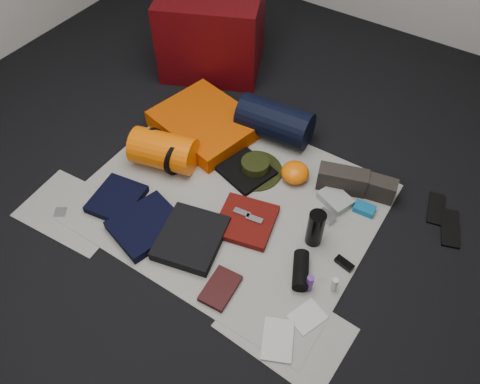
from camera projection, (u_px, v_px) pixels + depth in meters
The scene contains 37 objects.
floor at pixel (230, 201), 2.71m from camera, with size 4.50×4.50×0.02m, color black.
newspaper_mat at pixel (230, 200), 2.70m from camera, with size 1.60×1.30×0.01m, color #B4B4A6.
newspaper_sheet_front_left at pixel (74, 211), 2.65m from camera, with size 0.58×0.40×0.00m, color #B4B4A6.
newspaper_sheet_front_right at pixel (285, 328), 2.20m from camera, with size 0.58×0.40×0.00m, color #B4B4A6.
red_cabinet at pixel (212, 31), 3.32m from camera, with size 0.69×0.57×0.57m, color #4B0509.
sleeping_pad at pixel (206, 123), 3.03m from camera, with size 0.62×0.50×0.11m, color #CB4702.
stuff_sack at pixel (164, 151), 2.79m from camera, with size 0.22×0.22×0.38m, color #F25F04.
sack_strap_left at pixel (151, 145), 2.83m from camera, with size 0.22×0.22×0.03m, color black.
sack_strap_right at pixel (177, 158), 2.76m from camera, with size 0.22×0.22×0.03m, color black.
navy_duffel at pixel (275, 121), 2.94m from camera, with size 0.24×0.24×0.46m, color black.
boonie_brim at pixel (255, 170), 2.83m from camera, with size 0.33×0.33×0.01m, color black.
boonie_crown at pixel (255, 166), 2.80m from camera, with size 0.17×0.17×0.07m, color black.
hiking_boot_left at pixel (342, 180), 2.70m from camera, with size 0.28×0.11×0.14m, color #2D2723.
hiking_boot_right at pixel (372, 186), 2.67m from camera, with size 0.26×0.10×0.13m, color #2D2723.
flip_flop_left at pixel (436, 209), 2.65m from camera, with size 0.09×0.23×0.01m, color black.
flip_flop_right at pixel (450, 228), 2.57m from camera, with size 0.09×0.25×0.01m, color black.
trousers_navy_a at pixel (117, 199), 2.67m from camera, with size 0.25×0.29×0.05m, color black.
trousers_navy_b at pixel (147, 225), 2.54m from camera, with size 0.31×0.35×0.05m, color black.
trousers_charcoal at pixel (191, 238), 2.49m from camera, with size 0.32×0.37×0.06m, color black.
black_tshirt at pixel (246, 171), 2.82m from camera, with size 0.28×0.26×0.03m, color black.
red_shirt at pixel (246, 221), 2.57m from camera, with size 0.30×0.30×0.04m, color #580D09.
orange_stuff_sack at pixel (295, 172), 2.76m from camera, with size 0.17×0.17×0.11m, color #F25F04.
first_aid_pouch at pixel (335, 199), 2.67m from camera, with size 0.18×0.13×0.04m, color gray.
water_bottle at pixel (315, 228), 2.43m from camera, with size 0.09×0.09×0.23m, color black.
speaker at pixel (301, 270), 2.35m from camera, with size 0.08×0.08×0.21m, color black.
compact_camera at pixel (327, 216), 2.59m from camera, with size 0.10×0.06×0.04m, color #B0B0B5.
cyan_case at pixel (364, 209), 2.63m from camera, with size 0.12×0.07×0.04m, color #0F6194.
toiletry_purple at pixel (310, 283), 2.29m from camera, with size 0.04×0.04×0.11m, color #57277F.
toiletry_clear at pixel (334, 285), 2.29m from camera, with size 0.03×0.03×0.09m, color #BBC0BB.
paperback_book at pixel (220, 288), 2.32m from camera, with size 0.14×0.21×0.03m, color black.
map_booklet at pixel (278, 340), 2.16m from camera, with size 0.14×0.21×0.01m, color beige.
map_printout at pixel (307, 317), 2.23m from camera, with size 0.13×0.16×0.01m, color beige.
sunglasses at pixel (344, 263), 2.41m from camera, with size 0.10×0.04×0.03m, color black.
key_cluster at pixel (60, 212), 2.63m from camera, with size 0.06×0.06×0.01m, color #B0B0B5.
tape_roll at pixel (252, 166), 2.80m from camera, with size 0.05×0.05×0.04m, color silver.
energy_bar_a at pixel (242, 213), 2.58m from camera, with size 0.10×0.04×0.01m, color #B0B0B5.
energy_bar_b at pixel (254, 219), 2.55m from camera, with size 0.10×0.04×0.01m, color #B0B0B5.
Camera 1 is at (0.97, -1.38, 2.11)m, focal length 35.00 mm.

